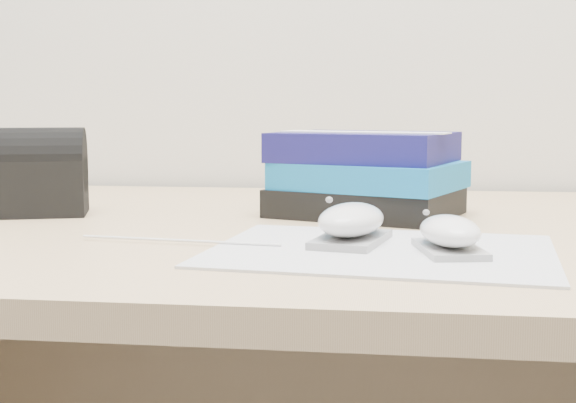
# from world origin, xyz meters

# --- Properties ---
(desk) EXTENTS (1.60, 0.80, 0.73)m
(desk) POSITION_xyz_m (0.00, 1.64, 0.50)
(desk) COLOR tan
(desk) RESTS_ON ground
(mousepad) EXTENTS (0.35, 0.28, 0.00)m
(mousepad) POSITION_xyz_m (0.00, 1.40, 0.73)
(mousepad) COLOR #9899A0
(mousepad) RESTS_ON desk
(mouse_rear) EXTENTS (0.08, 0.12, 0.05)m
(mouse_rear) POSITION_xyz_m (-0.03, 1.43, 0.75)
(mouse_rear) COLOR gray
(mouse_rear) RESTS_ON mousepad
(mouse_front) EXTENTS (0.07, 0.10, 0.04)m
(mouse_front) POSITION_xyz_m (0.07, 1.39, 0.75)
(mouse_front) COLOR gray
(mouse_front) RESTS_ON mousepad
(usb_cable) EXTENTS (0.21, 0.03, 0.00)m
(usb_cable) POSITION_xyz_m (-0.20, 1.42, 0.73)
(usb_cable) COLOR white
(usb_cable) RESTS_ON mousepad
(book_stack) EXTENTS (0.26, 0.24, 0.11)m
(book_stack) POSITION_xyz_m (-0.02, 1.66, 0.78)
(book_stack) COLOR black
(book_stack) RESTS_ON desk
(pouch) EXTENTS (0.14, 0.12, 0.11)m
(pouch) POSITION_xyz_m (-0.44, 1.61, 0.78)
(pouch) COLOR black
(pouch) RESTS_ON desk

